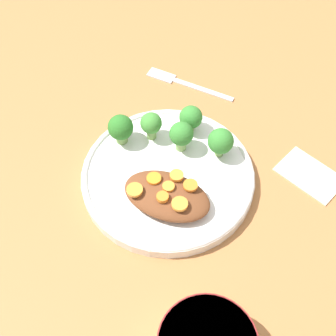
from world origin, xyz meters
TOP-DOWN VIEW (x-y plane):
  - ground_plane at (0.00, 0.00)m, footprint 4.00×4.00m
  - plate at (0.00, 0.00)m, footprint 0.28×0.28m
  - stew_mound at (-0.02, 0.05)m, footprint 0.14×0.08m
  - broccoli_floret_0 at (0.10, -0.03)m, footprint 0.04×0.04m
  - broccoli_floret_1 at (-0.00, -0.06)m, footprint 0.04×0.04m
  - broccoli_floret_2 at (0.00, -0.10)m, footprint 0.04×0.04m
  - broccoli_floret_3 at (0.05, -0.06)m, footprint 0.04×0.04m
  - broccoli_floret_4 at (-0.06, -0.07)m, footprint 0.04×0.04m
  - carrot_slice_0 at (-0.04, 0.06)m, footprint 0.02×0.02m
  - carrot_slice_1 at (-0.02, 0.04)m, footprint 0.02×0.02m
  - carrot_slice_2 at (0.03, 0.07)m, footprint 0.02×0.02m
  - carrot_slice_3 at (-0.05, 0.03)m, footprint 0.02×0.02m
  - carrot_slice_4 at (0.01, 0.04)m, footprint 0.02×0.02m
  - carrot_slice_5 at (-0.02, 0.06)m, footprint 0.02×0.02m
  - carrot_slice_6 at (-0.02, 0.02)m, footprint 0.02×0.02m
  - fork at (0.06, -0.22)m, footprint 0.18×0.03m
  - napkin at (-0.21, -0.10)m, footprint 0.12×0.10m

SIDE VIEW (x-z plane):
  - ground_plane at x=0.00m, z-range 0.00..0.00m
  - fork at x=0.06m, z-range 0.00..0.01m
  - napkin at x=-0.21m, z-range 0.00..0.01m
  - plate at x=0.00m, z-range 0.00..0.03m
  - stew_mound at x=-0.02m, z-range 0.02..0.05m
  - broccoli_floret_2 at x=0.00m, z-range 0.02..0.08m
  - carrot_slice_4 at x=0.01m, z-range 0.05..0.05m
  - carrot_slice_2 at x=0.03m, z-range 0.05..0.05m
  - carrot_slice_1 at x=-0.02m, z-range 0.05..0.05m
  - carrot_slice_3 at x=-0.05m, z-range 0.05..0.05m
  - carrot_slice_0 at x=-0.04m, z-range 0.05..0.05m
  - broccoli_floret_0 at x=0.10m, z-range 0.02..0.08m
  - carrot_slice_6 at x=-0.02m, z-range 0.05..0.05m
  - broccoli_floret_3 at x=0.05m, z-range 0.03..0.08m
  - carrot_slice_5 at x=-0.02m, z-range 0.05..0.06m
  - broccoli_floret_4 at x=-0.06m, z-range 0.02..0.08m
  - broccoli_floret_1 at x=0.00m, z-range 0.03..0.08m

